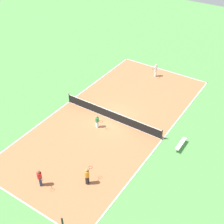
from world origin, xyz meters
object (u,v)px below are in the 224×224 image
object	(u,v)px
tennis_net	(112,115)
tennis_ball_near_net	(50,143)
tennis_ball_midcourt	(202,85)
player_near_white	(156,70)
player_center_orange	(87,175)
player_far_green	(97,121)
player_coach_red	(40,177)
bench	(181,144)

from	to	relation	value
tennis_net	tennis_ball_near_net	xyz separation A→B (m)	(2.79, 5.99, -0.49)
tennis_ball_midcourt	player_near_white	bearing A→B (deg)	12.25
player_near_white	player_center_orange	bearing A→B (deg)	8.64
tennis_net	tennis_ball_midcourt	xyz separation A→B (m)	(-5.20, -11.07, -0.49)
player_far_green	tennis_ball_near_net	size ratio (longest dim) A/B	20.03
tennis_net	player_coach_red	distance (m)	10.00
tennis_net	player_center_orange	bearing A→B (deg)	110.04
tennis_net	bench	distance (m)	7.28
tennis_ball_midcourt	tennis_net	bearing A→B (deg)	64.86
player_coach_red	tennis_ball_near_net	world-z (taller)	player_coach_red
player_center_orange	tennis_ball_near_net	size ratio (longest dim) A/B	23.60
player_coach_red	tennis_ball_near_net	distance (m)	4.93
player_near_white	tennis_ball_midcourt	xyz separation A→B (m)	(-5.45, -1.18, -0.88)
tennis_ball_midcourt	tennis_ball_near_net	xyz separation A→B (m)	(7.99, 17.06, 0.00)
player_far_green	player_center_orange	world-z (taller)	player_center_orange
player_coach_red	tennis_ball_near_net	xyz separation A→B (m)	(2.75, -4.00, -0.89)
player_coach_red	player_near_white	bearing A→B (deg)	123.49
player_coach_red	player_near_white	world-z (taller)	player_coach_red
tennis_ball_near_net	player_coach_red	bearing A→B (deg)	124.57
bench	player_near_white	size ratio (longest dim) A/B	1.17
player_near_white	tennis_ball_near_net	distance (m)	16.11
bench	tennis_ball_midcourt	size ratio (longest dim) A/B	27.47
bench	player_far_green	bearing A→B (deg)	-77.17
tennis_net	bench	xyz separation A→B (m)	(-7.28, 0.03, -0.15)
player_coach_red	player_center_orange	size ratio (longest dim) A/B	1.00
bench	player_near_white	distance (m)	12.47
player_near_white	player_center_orange	xyz separation A→B (m)	(-3.12, 17.75, 0.00)
player_coach_red	player_far_green	distance (m)	8.20
tennis_ball_near_net	player_far_green	bearing A→B (deg)	-118.69
bench	player_far_green	world-z (taller)	player_far_green
bench	tennis_ball_near_net	bearing A→B (deg)	-59.38
player_near_white	player_far_green	size ratio (longest dim) A/B	1.17
player_near_white	tennis_ball_near_net	world-z (taller)	player_near_white
tennis_net	player_near_white	distance (m)	9.90
tennis_ball_midcourt	player_far_green	bearing A→B (deg)	66.13
player_far_green	player_coach_red	bearing A→B (deg)	-70.99
tennis_ball_near_net	bench	bearing A→B (deg)	-149.38
player_coach_red	player_center_orange	distance (m)	3.60
tennis_ball_midcourt	player_coach_red	bearing A→B (deg)	76.04
tennis_net	player_coach_red	xyz separation A→B (m)	(0.04, 9.99, 0.40)
tennis_ball_near_net	tennis_net	bearing A→B (deg)	-115.00
bench	player_coach_red	size ratio (longest dim) A/B	1.16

